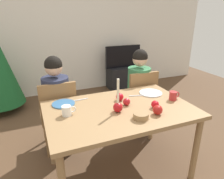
{
  "coord_description": "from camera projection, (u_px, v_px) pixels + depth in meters",
  "views": [
    {
      "loc": [
        -0.74,
        -1.6,
        1.62
      ],
      "look_at": [
        0.0,
        0.2,
        0.87
      ],
      "focal_mm": 32.8,
      "sensor_mm": 36.0,
      "label": 1
    }
  ],
  "objects": [
    {
      "name": "candle_centerpiece",
      "position": [
        118.0,
        105.0,
        1.86
      ],
      "size": [
        0.09,
        0.09,
        0.32
      ],
      "color": "red",
      "rests_on": "dining_table"
    },
    {
      "name": "mug_left",
      "position": [
        67.0,
        111.0,
        1.81
      ],
      "size": [
        0.13,
        0.08,
        0.09
      ],
      "color": "white",
      "rests_on": "dining_table"
    },
    {
      "name": "tv",
      "position": [
        123.0,
        57.0,
        4.35
      ],
      "size": [
        0.79,
        0.05,
        0.46
      ],
      "color": "black",
      "rests_on": "tv_stand"
    },
    {
      "name": "apple_near_candle",
      "position": [
        158.0,
        110.0,
        1.83
      ],
      "size": [
        0.09,
        0.09,
        0.09
      ],
      "primitive_type": "sphere",
      "color": "#AE1C18",
      "rests_on": "dining_table"
    },
    {
      "name": "ground_plane",
      "position": [
        119.0,
        170.0,
        2.23
      ],
      "size": [
        7.68,
        7.68,
        0.0
      ],
      "primitive_type": "plane",
      "color": "brown"
    },
    {
      "name": "apple_by_right_mug",
      "position": [
        155.0,
        104.0,
        1.95
      ],
      "size": [
        0.07,
        0.07,
        0.07
      ],
      "primitive_type": "sphere",
      "color": "red",
      "rests_on": "dining_table"
    },
    {
      "name": "bowl_walnuts",
      "position": [
        141.0,
        116.0,
        1.76
      ],
      "size": [
        0.14,
        0.14,
        0.05
      ],
      "primitive_type": "cylinder",
      "color": "#99754C",
      "rests_on": "dining_table"
    },
    {
      "name": "person_left_child",
      "position": [
        58.0,
        107.0,
        2.4
      ],
      "size": [
        0.3,
        0.3,
        1.17
      ],
      "color": "#33384C",
      "rests_on": "ground"
    },
    {
      "name": "chair_right",
      "position": [
        139.0,
        98.0,
        2.77
      ],
      "size": [
        0.4,
        0.4,
        0.9
      ],
      "color": "olive",
      "rests_on": "ground"
    },
    {
      "name": "fork_left",
      "position": [
        79.0,
        100.0,
        2.13
      ],
      "size": [
        0.18,
        0.03,
        0.01
      ],
      "primitive_type": "cube",
      "rotation": [
        0.0,
        0.0,
        0.06
      ],
      "color": "silver",
      "rests_on": "dining_table"
    },
    {
      "name": "apple_by_left_plate",
      "position": [
        120.0,
        97.0,
        2.11
      ],
      "size": [
        0.08,
        0.08,
        0.08
      ],
      "primitive_type": "sphere",
      "color": "red",
      "rests_on": "dining_table"
    },
    {
      "name": "tv_stand",
      "position": [
        123.0,
        78.0,
        4.52
      ],
      "size": [
        0.64,
        0.4,
        0.48
      ],
      "primitive_type": "cube",
      "color": "black",
      "rests_on": "ground"
    },
    {
      "name": "apple_far_edge",
      "position": [
        127.0,
        102.0,
        2.01
      ],
      "size": [
        0.07,
        0.07,
        0.07
      ],
      "primitive_type": "sphere",
      "color": "#AF1B20",
      "rests_on": "dining_table"
    },
    {
      "name": "plate_right",
      "position": [
        151.0,
        93.0,
        2.31
      ],
      "size": [
        0.26,
        0.26,
        0.01
      ],
      "primitive_type": "cylinder",
      "color": "silver",
      "rests_on": "dining_table"
    },
    {
      "name": "dining_table",
      "position": [
        120.0,
        116.0,
        1.99
      ],
      "size": [
        1.4,
        0.9,
        0.75
      ],
      "color": "#99754C",
      "rests_on": "ground"
    },
    {
      "name": "plate_left",
      "position": [
        63.0,
        104.0,
        2.04
      ],
      "size": [
        0.22,
        0.22,
        0.01
      ],
      "primitive_type": "cylinder",
      "color": "teal",
      "rests_on": "dining_table"
    },
    {
      "name": "chair_left",
      "position": [
        59.0,
        112.0,
        2.39
      ],
      "size": [
        0.4,
        0.4,
        0.9
      ],
      "color": "olive",
      "rests_on": "ground"
    },
    {
      "name": "back_wall",
      "position": [
        66.0,
        28.0,
        4.0
      ],
      "size": [
        6.4,
        0.1,
        2.6
      ],
      "primitive_type": "cube",
      "color": "silver",
      "rests_on": "ground"
    },
    {
      "name": "person_right_child",
      "position": [
        138.0,
        94.0,
        2.78
      ],
      "size": [
        0.3,
        0.3,
        1.17
      ],
      "color": "#33384C",
      "rests_on": "ground"
    },
    {
      "name": "fork_right",
      "position": [
        137.0,
        96.0,
        2.24
      ],
      "size": [
        0.18,
        0.06,
        0.01
      ],
      "primitive_type": "cube",
      "rotation": [
        0.0,
        0.0,
        -0.26
      ],
      "color": "silver",
      "rests_on": "dining_table"
    },
    {
      "name": "mug_right",
      "position": [
        173.0,
        96.0,
        2.13
      ],
      "size": [
        0.12,
        0.08,
        0.09
      ],
      "color": "#B72D2D",
      "rests_on": "dining_table"
    }
  ]
}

